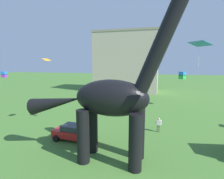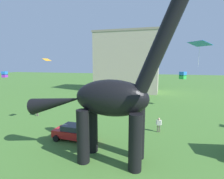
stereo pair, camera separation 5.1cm
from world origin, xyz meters
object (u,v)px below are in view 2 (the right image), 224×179
at_px(kite_high_left, 5,74).
at_px(kite_drifting, 200,44).
at_px(dinosaur_sculpture, 111,98).
at_px(kite_mid_right, 183,75).
at_px(person_photographer, 37,109).
at_px(parked_sedan_left, 74,132).
at_px(kite_mid_center, 47,60).
at_px(person_near_flyer, 159,124).

relative_size(kite_high_left, kite_drifting, 0.66).
bearing_deg(dinosaur_sculpture, kite_mid_right, 60.35).
distance_m(dinosaur_sculpture, kite_mid_right, 21.14).
relative_size(kite_mid_right, kite_drifting, 0.97).
relative_size(person_photographer, kite_mid_right, 1.33).
relative_size(parked_sedan_left, person_photographer, 2.54).
xyz_separation_m(kite_mid_center, kite_high_left, (-9.24, 2.74, -2.03)).
distance_m(kite_mid_right, kite_mid_center, 22.09).
height_order(parked_sedan_left, person_near_flyer, person_near_flyer).
height_order(dinosaur_sculpture, person_near_flyer, dinosaur_sculpture).
bearing_deg(kite_drifting, kite_mid_center, 152.80).
xyz_separation_m(kite_mid_center, kite_drifting, (14.83, -7.62, 0.62)).
xyz_separation_m(person_photographer, kite_mid_center, (4.45, -3.29, 7.06)).
bearing_deg(dinosaur_sculpture, kite_high_left, 146.64).
height_order(person_near_flyer, kite_mid_center, kite_mid_center).
height_order(kite_high_left, kite_drifting, kite_drifting).
xyz_separation_m(parked_sedan_left, person_near_flyer, (8.18, 4.35, 0.19)).
relative_size(dinosaur_sculpture, parked_sedan_left, 3.27).
bearing_deg(kite_drifting, dinosaur_sculpture, 157.40).
height_order(kite_mid_right, kite_drifting, kite_drifting).
xyz_separation_m(parked_sedan_left, person_photographer, (-9.11, 5.97, 0.21)).
height_order(dinosaur_sculpture, parked_sedan_left, dinosaur_sculpture).
bearing_deg(person_photographer, parked_sedan_left, 25.56).
bearing_deg(dinosaur_sculpture, kite_drifting, -32.45).
bearing_deg(kite_drifting, kite_high_left, 156.70).
bearing_deg(kite_mid_right, kite_drifting, -94.07).
distance_m(kite_mid_center, kite_high_left, 9.85).
distance_m(kite_mid_right, kite_high_left, 28.25).
bearing_deg(parked_sedan_left, kite_mid_center, 152.60).
distance_m(person_near_flyer, kite_drifting, 12.23).
distance_m(person_near_flyer, kite_mid_center, 14.76).
xyz_separation_m(dinosaur_sculpture, kite_mid_right, (7.16, 19.88, 0.54)).
height_order(person_near_flyer, kite_high_left, kite_high_left).
xyz_separation_m(dinosaur_sculpture, kite_drifting, (5.58, -2.32, 3.64)).
height_order(parked_sedan_left, kite_mid_center, kite_mid_center).
height_order(dinosaur_sculpture, kite_mid_right, dinosaur_sculpture).
height_order(dinosaur_sculpture, kite_high_left, dinosaur_sculpture).
bearing_deg(person_near_flyer, parked_sedan_left, 80.75).
bearing_deg(dinosaur_sculpture, person_near_flyer, 52.89).
bearing_deg(person_near_flyer, dinosaur_sculpture, 115.46).
relative_size(dinosaur_sculpture, person_near_flyer, 8.46).
xyz_separation_m(person_near_flyer, kite_mid_center, (-12.84, -1.68, 7.08)).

